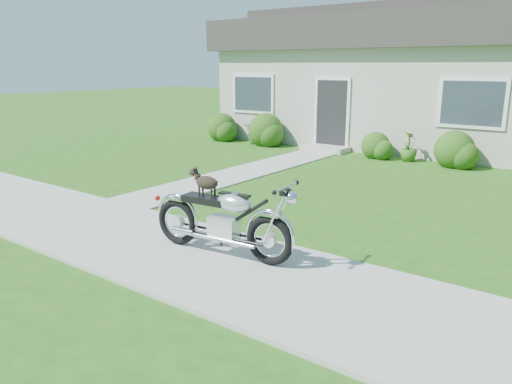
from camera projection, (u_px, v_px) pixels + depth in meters
ground at (132, 237)px, 7.57m from camera, size 80.00×80.00×0.00m
sidewalk at (132, 236)px, 7.57m from camera, size 24.00×2.20×0.04m
walkway at (253, 170)px, 12.32m from camera, size 1.20×8.00×0.03m
house at (418, 77)px, 16.34m from camera, size 12.60×7.03×4.50m
shrub_row at (341, 139)px, 14.59m from camera, size 11.14×1.13×1.13m
potted_plant_left at (256, 131)px, 16.46m from camera, size 0.78×0.69×0.82m
potted_plant_right at (409, 146)px, 13.45m from camera, size 0.65×0.65×0.83m
motorcycle_with_dog at (224, 219)px, 6.65m from camera, size 2.22×0.62×1.15m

